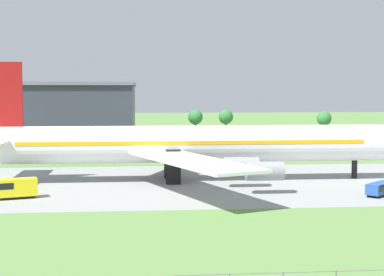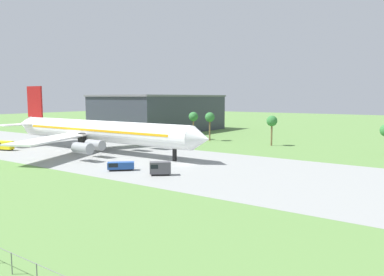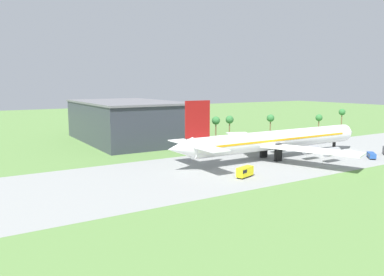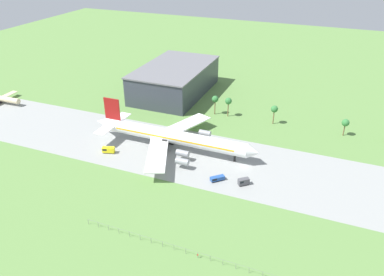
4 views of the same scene
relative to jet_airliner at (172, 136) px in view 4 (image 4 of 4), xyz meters
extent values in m
plane|color=#5B8442|center=(35.00, -2.53, -6.25)|extent=(600.00, 600.00, 0.00)
cube|color=gray|center=(35.00, -2.53, -6.24)|extent=(320.00, 44.00, 0.02)
cylinder|color=white|center=(1.34, 0.00, 0.06)|extent=(67.93, 6.25, 6.25)
cone|color=white|center=(37.80, 0.00, 0.06)|extent=(5.00, 6.12, 6.12)
cone|color=white|center=(-36.53, 0.00, 0.53)|extent=(7.81, 5.93, 5.93)
cube|color=#EFA314|center=(1.34, 0.00, 0.53)|extent=(57.74, 6.37, 0.62)
cube|color=maroon|center=(-30.75, 0.00, 8.49)|extent=(8.12, 0.50, 10.62)
cube|color=white|center=(-31.07, 0.00, 1.00)|extent=(5.62, 24.99, 0.30)
cube|color=white|center=(-0.10, -14.73, -1.03)|extent=(18.56, 30.36, 0.44)
cube|color=white|center=(-0.10, 14.73, -1.03)|extent=(18.56, 30.36, 0.44)
cylinder|color=gray|center=(8.44, -7.50, -2.84)|extent=(5.62, 2.81, 2.81)
cylinder|color=gray|center=(10.97, -13.74, -2.84)|extent=(5.62, 2.81, 2.81)
cylinder|color=gray|center=(8.44, 7.50, -2.84)|extent=(5.62, 2.81, 2.81)
cylinder|color=gray|center=(10.97, 13.74, -2.84)|extent=(5.62, 2.81, 2.81)
cube|color=black|center=(29.87, 0.00, -3.41)|extent=(0.70, 0.90, 5.69)
cube|color=black|center=(-2.06, -3.44, -3.41)|extent=(2.40, 1.20, 5.69)
cube|color=black|center=(-2.06, 3.44, -3.41)|extent=(2.40, 1.20, 5.69)
cube|color=black|center=(-115.65, 10.34, -4.73)|extent=(1.29, 2.93, 3.05)
cube|color=black|center=(27.55, -16.69, -6.05)|extent=(4.86, 4.73, 0.40)
cube|color=#234C99|center=(27.55, -16.69, -5.09)|extent=(5.63, 5.48, 1.53)
cube|color=black|center=(26.38, -17.80, -4.86)|extent=(2.89, 2.89, 0.90)
cube|color=black|center=(-24.94, -14.47, -6.05)|extent=(4.99, 3.11, 0.40)
cube|color=yellow|center=(-24.94, -14.47, -4.61)|extent=(5.83, 3.54, 2.48)
cube|color=black|center=(-26.38, -14.92, -4.24)|extent=(2.44, 2.52, 0.90)
cube|color=black|center=(38.04, -15.58, -6.05)|extent=(4.03, 3.77, 0.40)
cube|color=#4C4C51|center=(38.04, -15.58, -4.61)|extent=(4.66, 4.34, 2.48)
cube|color=black|center=(37.11, -16.35, -4.24)|extent=(2.49, 2.55, 0.90)
cylinder|color=slate|center=(-5.00, -57.53, -5.20)|extent=(0.10, 0.10, 2.10)
cylinder|color=slate|center=(-1.00, -57.53, -5.20)|extent=(0.10, 0.10, 2.10)
cylinder|color=slate|center=(3.00, -57.53, -5.20)|extent=(0.10, 0.10, 2.10)
cylinder|color=slate|center=(7.00, -57.53, -5.20)|extent=(0.10, 0.10, 2.10)
cylinder|color=slate|center=(11.00, -57.53, -5.20)|extent=(0.10, 0.10, 2.10)
cylinder|color=slate|center=(15.00, -57.53, -5.20)|extent=(0.10, 0.10, 2.10)
cylinder|color=slate|center=(19.00, -57.53, -5.20)|extent=(0.10, 0.10, 2.10)
cylinder|color=slate|center=(23.00, -57.53, -5.20)|extent=(0.10, 0.10, 2.10)
cylinder|color=slate|center=(27.00, -57.53, -5.20)|extent=(0.10, 0.10, 2.10)
cylinder|color=slate|center=(31.00, -57.53, -5.20)|extent=(0.10, 0.10, 2.10)
cylinder|color=slate|center=(35.00, -57.53, -5.20)|extent=(0.10, 0.10, 2.10)
cylinder|color=slate|center=(39.00, -57.53, -5.20)|extent=(0.10, 0.10, 2.10)
cylinder|color=slate|center=(43.00, -57.53, -5.20)|extent=(0.10, 0.10, 2.10)
cylinder|color=slate|center=(47.00, -57.53, -5.20)|extent=(0.10, 0.10, 2.10)
cylinder|color=slate|center=(51.00, -57.53, -5.20)|extent=(0.10, 0.10, 2.10)
cylinder|color=slate|center=(55.00, -57.53, -5.20)|extent=(0.10, 0.10, 2.10)
cylinder|color=slate|center=(35.00, -57.53, -4.19)|extent=(80.00, 0.06, 0.06)
cylinder|color=gray|center=(35.06, -57.83, -5.45)|extent=(0.08, 0.08, 1.60)
cube|color=red|center=(35.06, -57.85, -4.85)|extent=(0.44, 0.03, 0.56)
cube|color=#333842|center=(-27.07, 63.40, 2.01)|extent=(36.00, 60.00, 16.52)
cube|color=slate|center=(-27.07, 63.40, 10.67)|extent=(36.72, 61.20, 0.80)
cylinder|color=brown|center=(5.98, 43.04, -2.11)|extent=(0.56, 0.56, 8.28)
sphere|color=#337538|center=(5.98, 43.04, 2.63)|extent=(3.60, 3.60, 3.60)
cylinder|color=brown|center=(13.45, 43.04, -2.10)|extent=(0.56, 0.56, 8.31)
sphere|color=#337538|center=(13.45, 43.04, 2.65)|extent=(3.60, 3.60, 3.60)
cylinder|color=brown|center=(72.63, 43.04, -3.08)|extent=(0.56, 0.56, 6.35)
sphere|color=#337538|center=(72.63, 43.04, 0.70)|extent=(3.60, 3.60, 3.60)
cylinder|color=brown|center=(38.06, 43.04, -2.36)|extent=(0.56, 0.56, 7.79)
sphere|color=#337538|center=(38.06, 43.04, 2.14)|extent=(3.60, 3.60, 3.60)
camera|label=1|loc=(-7.42, -99.01, 9.23)|focal=55.00mm
camera|label=2|loc=(87.63, -75.16, 10.14)|focal=35.00mm
camera|label=3|loc=(-87.79, -90.05, 18.57)|focal=35.00mm
camera|label=4|loc=(64.41, -135.17, 80.67)|focal=35.00mm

